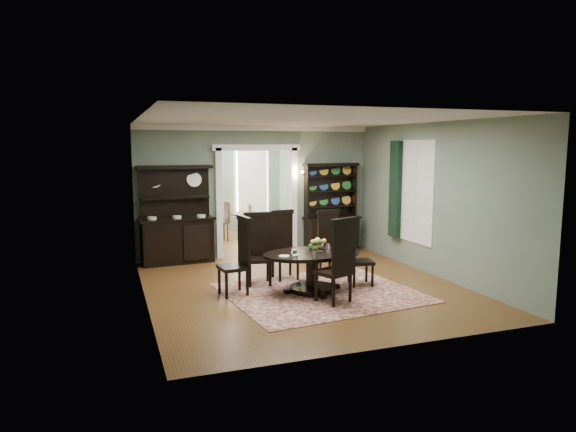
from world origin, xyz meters
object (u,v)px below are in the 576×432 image
object	(u,v)px
dining_table	(312,264)
welsh_dresser	(331,220)
parlor_table	(245,222)
sideboard	(177,229)

from	to	relation	value
dining_table	welsh_dresser	size ratio (longest dim) A/B	0.85
dining_table	parlor_table	distance (m)	5.32
dining_table	parlor_table	world-z (taller)	parlor_table
welsh_dresser	parlor_table	bearing A→B (deg)	123.67
dining_table	sideboard	bearing A→B (deg)	120.92
sideboard	welsh_dresser	xyz separation A→B (m)	(3.69, 0.02, 0.03)
dining_table	sideboard	distance (m)	3.64
sideboard	parlor_table	distance (m)	3.10
sideboard	parlor_table	world-z (taller)	sideboard
dining_table	welsh_dresser	bearing A→B (deg)	59.18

